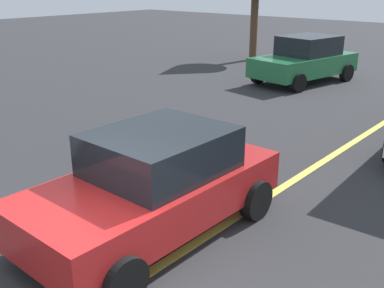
% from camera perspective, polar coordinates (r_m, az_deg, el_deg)
% --- Properties ---
extents(lane_marking_centre, '(28.00, 0.16, 0.01)m').
position_cam_1_polar(lane_marking_centre, '(7.66, 6.68, -8.30)').
color(lane_marking_centre, '#E0D14C').
extents(car_red_near_curb, '(4.06, 2.09, 1.56)m').
position_cam_1_polar(car_red_near_curb, '(6.74, -4.72, -4.88)').
color(car_red_near_curb, red).
rests_on(car_red_near_curb, ground_plane).
extents(car_green_mid_road, '(4.43, 2.63, 1.68)m').
position_cam_1_polar(car_green_mid_road, '(17.54, 13.91, 10.18)').
color(car_green_mid_road, '#236B3D').
rests_on(car_green_mid_road, ground_plane).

